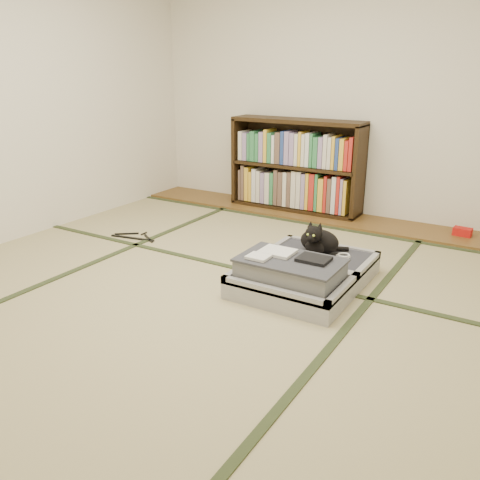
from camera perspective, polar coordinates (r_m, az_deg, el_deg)
The scene contains 10 objects.
floor at distance 3.44m, azimuth -3.76°, elevation -5.42°, with size 4.50×4.50×0.00m, color tan.
wood_strip at distance 5.10m, azimuth 9.21°, elevation 2.69°, with size 4.00×0.50×0.02m, color brown.
red_item at distance 4.81m, azimuth 23.71°, elevation 0.86°, with size 0.15×0.09×0.07m, color red.
room_shell at distance 3.14m, azimuth -4.36°, elevation 19.69°, with size 4.50×4.50×4.50m.
tatami_borders at distance 3.82m, azimuth 0.48°, elevation -2.76°, with size 4.00×4.50×0.01m.
bookcase at distance 5.19m, azimuth 6.30°, elevation 8.12°, with size 1.35×0.31×0.92m.
suitcase at distance 3.44m, azimuth 7.05°, elevation -3.69°, with size 0.74×0.98×0.29m.
cat at distance 3.65m, azimuth 8.79°, elevation -0.12°, with size 0.33×0.33×0.26m.
cable_coil at distance 3.65m, azimuth 11.54°, elevation -1.74°, with size 0.10×0.10×0.02m.
hanger at distance 4.51m, azimuth -11.69°, elevation 0.34°, with size 0.43×0.23×0.01m.
Camera 1 is at (1.82, -2.56, 1.42)m, focal length 38.00 mm.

